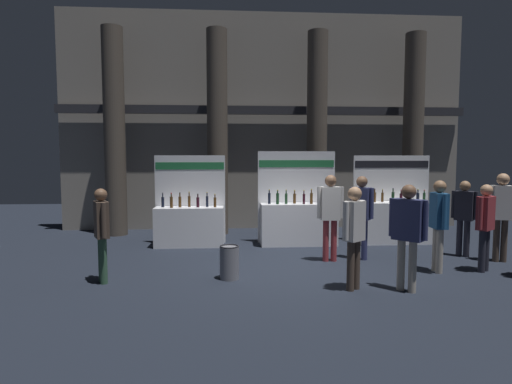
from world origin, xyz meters
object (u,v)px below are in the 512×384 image
object	(u,v)px
visitor_1	(502,209)
visitor_8	(485,221)
visitor_7	(354,230)
visitor_0	(330,210)
visitor_4	(102,228)
exhibitor_booth_2	(395,219)
visitor_9	(439,218)
exhibitor_booth_0	(190,222)
visitor_2	(464,212)
trash_bin	(229,262)
visitor_5	(408,227)
visitor_6	(361,210)
exhibitor_booth_1	(298,220)

from	to	relation	value
visitor_1	visitor_8	distance (m)	1.07
visitor_7	visitor_0	bearing A→B (deg)	50.27
visitor_4	visitor_7	xyz separation A→B (m)	(4.18, -0.68, 0.03)
exhibitor_booth_2	visitor_9	bearing A→B (deg)	-96.28
visitor_1	visitor_4	distance (m)	7.82
exhibitor_booth_0	visitor_2	world-z (taller)	exhibitor_booth_0
trash_bin	visitor_7	size ratio (longest dim) A/B	0.36
exhibitor_booth_2	visitor_5	distance (m)	4.08
visitor_7	trash_bin	bearing A→B (deg)	122.15
visitor_2	visitor_8	bearing A→B (deg)	-60.76
visitor_0	visitor_5	distance (m)	2.16
visitor_9	visitor_6	bearing A→B (deg)	-129.55
trash_bin	visitor_5	xyz separation A→B (m)	(2.84, -0.89, 0.74)
exhibitor_booth_1	visitor_6	size ratio (longest dim) A/B	1.31
visitor_2	visitor_9	world-z (taller)	visitor_9
exhibitor_booth_1	visitor_8	world-z (taller)	exhibitor_booth_1
visitor_1	visitor_4	xyz separation A→B (m)	(-7.77, -0.92, -0.15)
visitor_6	visitor_7	distance (m)	2.16
visitor_1	visitor_4	world-z (taller)	visitor_1
visitor_0	visitor_7	xyz separation A→B (m)	(-0.08, -1.89, -0.09)
exhibitor_booth_0	visitor_9	distance (m)	5.59
visitor_1	visitor_5	distance (m)	3.26
visitor_6	visitor_8	bearing A→B (deg)	12.19
visitor_6	visitor_8	xyz separation A→B (m)	(2.01, -1.10, -0.09)
trash_bin	visitor_1	xyz separation A→B (m)	(5.59, 0.85, 0.80)
exhibitor_booth_0	visitor_0	xyz separation A→B (m)	(3.04, -1.77, 0.50)
visitor_5	visitor_6	size ratio (longest dim) A/B	0.98
exhibitor_booth_0	exhibitor_booth_2	world-z (taller)	exhibitor_booth_0
exhibitor_booth_1	visitor_4	size ratio (longest dim) A/B	1.42
exhibitor_booth_1	visitor_9	size ratio (longest dim) A/B	1.34
exhibitor_booth_2	visitor_7	distance (m)	4.31
visitor_5	visitor_8	xyz separation A→B (m)	(1.96, 1.04, -0.07)
visitor_5	visitor_7	world-z (taller)	visitor_5
visitor_6	visitor_2	bearing A→B (deg)	43.46
visitor_4	visitor_8	size ratio (longest dim) A/B	0.98
visitor_2	visitor_7	size ratio (longest dim) A/B	0.98
visitor_7	visitor_5	bearing A→B (deg)	-46.22
visitor_0	visitor_9	bearing A→B (deg)	154.31
exhibitor_booth_2	trash_bin	distance (m)	5.13
visitor_2	visitor_7	xyz separation A→B (m)	(-3.09, -2.11, 0.01)
visitor_0	trash_bin	bearing A→B (deg)	30.92
trash_bin	exhibitor_booth_1	bearing A→B (deg)	59.11
exhibitor_booth_0	visitor_8	size ratio (longest dim) A/B	1.34
trash_bin	visitor_0	distance (m)	2.50
visitor_0	visitor_9	world-z (taller)	visitor_0
visitor_2	visitor_4	size ratio (longest dim) A/B	1.02
visitor_4	visitor_0	bearing A→B (deg)	80.58
exhibitor_booth_0	visitor_8	xyz separation A→B (m)	(5.75, -2.76, 0.40)
trash_bin	visitor_0	bearing A→B (deg)	28.58
visitor_5	visitor_9	distance (m)	1.50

